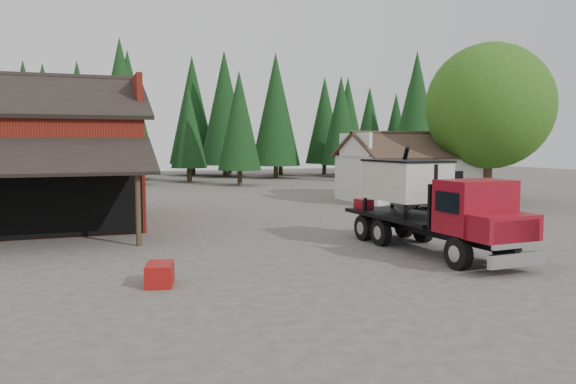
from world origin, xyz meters
name	(u,v)px	position (x,y,z in m)	size (l,w,h in m)	color
ground	(298,246)	(0.00, 0.00, 0.00)	(120.00, 120.00, 0.00)	#4E433D
red_barn	(3,168)	(-11.00, 9.90, 2.69)	(12.80, 13.63, 7.18)	maroon
farmhouse	(408,176)	(13.00, 13.00, 1.67)	(8.60, 6.42, 4.65)	silver
deciduous_tree	(490,111)	(17.01, 9.97, 5.91)	(8.00, 8.00, 10.20)	#382619
conifer_backdrop	(156,179)	(0.00, 42.00, 0.00)	(76.00, 16.00, 16.00)	black
near_pine_b	(239,120)	(6.00, 30.00, 5.89)	(3.96, 3.96, 10.40)	#382619
near_pine_c	(416,110)	(22.00, 26.00, 6.89)	(4.84, 4.84, 12.40)	#382619
near_pine_d	(121,104)	(-4.00, 34.00, 7.39)	(5.28, 5.28, 13.40)	#382619
feed_truck	(429,203)	(4.01, -2.58, 1.75)	(2.74, 8.38, 3.74)	black
silver_car	(445,195)	(12.89, 8.71, 0.78)	(2.58, 5.60, 1.56)	#9B9CA2
equip_box	(160,274)	(-5.63, -4.12, 0.30)	(0.70, 1.10, 0.60)	maroon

